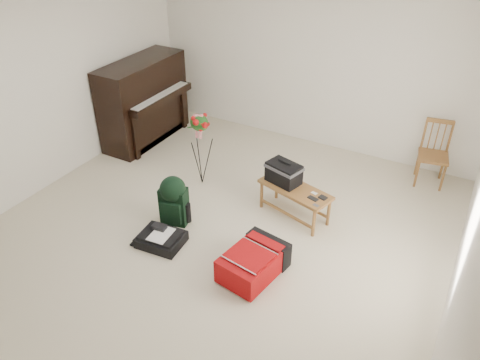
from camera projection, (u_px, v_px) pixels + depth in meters
The scene contains 12 objects.
floor at pixel (212, 237), 5.36m from camera, with size 5.00×5.50×0.01m, color beige.
ceiling at pixel (203, 12), 4.01m from camera, with size 5.00×5.50×0.01m, color white.
wall_back at pixel (311, 62), 6.70m from camera, with size 5.00×0.04×2.50m, color white.
wall_left at pixel (35, 94), 5.70m from camera, with size 0.04×5.50×2.50m, color white.
wall_right at pixel (478, 214), 3.66m from camera, with size 0.04×5.50×2.50m, color white.
piano at pixel (144, 103), 7.10m from camera, with size 0.71×1.50×1.25m.
bench at pixel (286, 179), 5.50m from camera, with size 0.95×0.59×0.69m.
dining_chair at pixel (434, 154), 6.13m from camera, with size 0.44×0.44×0.87m.
red_suitcase at pixel (256, 260), 4.82m from camera, with size 0.57×0.77×0.30m.
black_duffel at pixel (161, 238), 5.23m from camera, with size 0.52×0.44×0.21m.
green_backpack at pixel (173, 198), 5.42m from camera, with size 0.35×0.32×0.62m.
flower_stand at pixel (201, 150), 6.06m from camera, with size 0.42×0.42×1.04m.
Camera 1 is at (2.29, -3.47, 3.46)m, focal length 35.00 mm.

